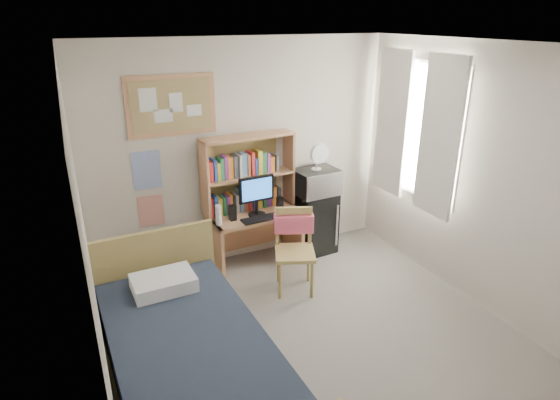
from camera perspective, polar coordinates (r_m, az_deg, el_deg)
name	(u,v)px	position (r m, az deg, el deg)	size (l,w,h in m)	color
floor	(329,356)	(4.38, 6.04, -18.39)	(3.60, 4.20, 0.02)	gray
ceiling	(344,47)	(3.37, 7.85, 18.03)	(3.60, 4.20, 0.02)	silver
wall_back	(242,154)	(5.47, -4.60, 5.64)	(3.60, 0.04, 2.60)	beige
wall_left	(91,270)	(3.22, -22.07, -7.87)	(0.04, 4.20, 2.60)	beige
wall_right	(502,188)	(4.82, 25.48, 1.32)	(0.04, 4.20, 2.60)	beige
window_unit	(416,130)	(5.51, 16.28, 8.18)	(0.10, 1.40, 1.70)	white
curtain_left	(439,138)	(5.20, 18.85, 7.12)	(0.04, 0.55, 1.70)	white
curtain_right	(392,123)	(5.79, 13.49, 9.07)	(0.04, 0.55, 1.70)	white
bulletin_board	(171,106)	(5.11, -13.13, 11.15)	(0.94, 0.03, 0.64)	tan
poster_wave	(147,170)	(5.22, -15.95, 3.50)	(0.30, 0.01, 0.42)	#294DA6
poster_japan	(151,211)	(5.38, -15.45, -1.26)	(0.28, 0.01, 0.36)	red
desk	(255,239)	(5.57, -3.04, -4.75)	(1.06, 0.53, 0.66)	tan
desk_chair	(295,252)	(5.00, 1.82, -6.41)	(0.45, 0.45, 0.91)	tan
mini_fridge	(314,221)	(5.89, 4.16, -2.62)	(0.46, 0.46, 0.78)	black
bed	(192,372)	(3.80, -10.64, -19.95)	(1.11, 2.21, 0.61)	#19202D
hutch	(248,173)	(5.40, -3.89, 3.29)	(1.09, 0.28, 0.89)	tan
monitor	(257,197)	(5.29, -2.88, 0.38)	(0.42, 0.03, 0.45)	black
keyboard	(262,218)	(5.26, -2.17, -2.25)	(0.48, 0.15, 0.02)	black
speaker_left	(232,213)	(5.23, -5.81, -1.57)	(0.07, 0.07, 0.18)	black
speaker_right	(280,204)	(5.47, -0.02, -0.47)	(0.07, 0.07, 0.16)	black
water_bottle	(219,215)	(5.13, -7.50, -1.82)	(0.07, 0.07, 0.23)	white
hoodie	(294,223)	(5.06, 1.67, -2.85)	(0.43, 0.13, 0.20)	#E75874
microwave	(316,181)	(5.67, 4.41, 2.27)	(0.51, 0.39, 0.30)	silver
desk_fan	(317,158)	(5.58, 4.50, 5.15)	(0.24, 0.24, 0.30)	white
pillow	(164,283)	(4.18, -14.02, -9.76)	(0.52, 0.36, 0.12)	white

